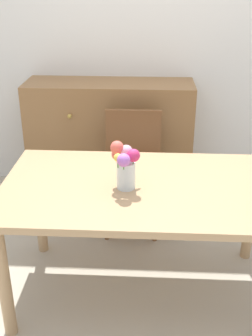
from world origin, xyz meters
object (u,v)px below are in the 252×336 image
(flower_vase, at_px, (125,162))
(chair_far, at_px, (133,162))
(dining_table, at_px, (144,199))
(dresser, at_px, (110,139))

(flower_vase, bearing_deg, chair_far, 89.24)
(dining_table, xyz_separation_m, dresser, (-0.31, 1.33, -0.16))
(dining_table, distance_m, dresser, 1.38)
(dresser, bearing_deg, chair_far, -67.36)
(dining_table, bearing_deg, flower_vase, -163.73)
(chair_far, height_order, flower_vase, flower_vase)
(chair_far, relative_size, dresser, 0.64)
(dining_table, relative_size, chair_far, 1.79)
(dining_table, height_order, flower_vase, flower_vase)
(dining_table, xyz_separation_m, chair_far, (-0.10, 0.81, -0.14))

